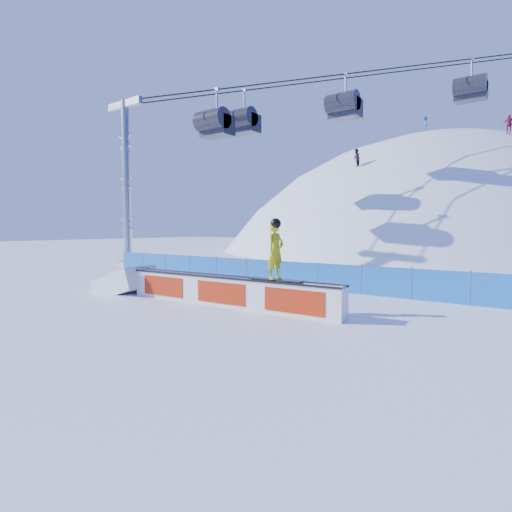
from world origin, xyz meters
The scene contains 8 objects.
ground centered at (0.00, 0.00, 0.00)m, with size 160.00×160.00×0.00m, color white.
snow_hill centered at (0.00, 42.00, -18.00)m, with size 64.00×64.00×64.00m.
safety_fence centered at (0.00, 4.50, 0.60)m, with size 22.05×0.05×1.30m.
chairlift centered at (4.74, 27.49, 16.89)m, with size 40.80×41.70×22.00m.
rail_box centered at (2.05, -0.65, 0.52)m, with size 8.84×0.94×1.06m.
snow_ramp centered at (-3.46, -0.85, 0.00)m, with size 2.44×1.62×0.91m, color white, non-canonical shape.
snowboarder centered at (4.09, -0.57, 2.04)m, with size 1.92×0.71×2.00m.
distant_skiers centered at (3.51, 30.61, 11.26)m, with size 17.59×13.27×7.81m.
Camera 1 is at (11.13, -11.26, 2.74)m, focal length 28.00 mm.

